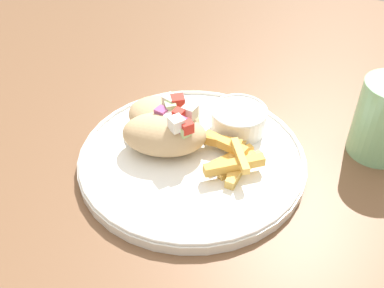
{
  "coord_description": "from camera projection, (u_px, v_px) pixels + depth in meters",
  "views": [
    {
      "loc": [
        0.19,
        -0.42,
        1.18
      ],
      "look_at": [
        -0.03,
        -0.01,
        0.79
      ],
      "focal_mm": 42.0,
      "sensor_mm": 36.0,
      "label": 1
    }
  ],
  "objects": [
    {
      "name": "table",
      "position": [
        210.0,
        198.0,
        0.67
      ],
      "size": [
        1.38,
        1.38,
        0.76
      ],
      "color": "brown",
      "rests_on": "ground_plane"
    },
    {
      "name": "plate",
      "position": [
        192.0,
        157.0,
        0.62
      ],
      "size": [
        0.31,
        0.31,
        0.02
      ],
      "color": "white",
      "rests_on": "table"
    },
    {
      "name": "pita_sandwich_near",
      "position": [
        165.0,
        134.0,
        0.61
      ],
      "size": [
        0.13,
        0.11,
        0.07
      ],
      "rotation": [
        0.0,
        0.0,
        0.38
      ],
      "color": "tan",
      "rests_on": "plate"
    },
    {
      "name": "pita_sandwich_far",
      "position": [
        164.0,
        117.0,
        0.64
      ],
      "size": [
        0.11,
        0.08,
        0.06
      ],
      "rotation": [
        0.0,
        0.0,
        0.03
      ],
      "color": "tan",
      "rests_on": "plate"
    },
    {
      "name": "fries_pile",
      "position": [
        232.0,
        156.0,
        0.6
      ],
      "size": [
        0.11,
        0.12,
        0.03
      ],
      "color": "gold",
      "rests_on": "plate"
    },
    {
      "name": "sauce_ramekin",
      "position": [
        239.0,
        118.0,
        0.65
      ],
      "size": [
        0.08,
        0.08,
        0.04
      ],
      "color": "white",
      "rests_on": "plate"
    },
    {
      "name": "water_glass",
      "position": [
        384.0,
        122.0,
        0.61
      ],
      "size": [
        0.08,
        0.08,
        0.11
      ],
      "color": "#8CCC93",
      "rests_on": "table"
    }
  ]
}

